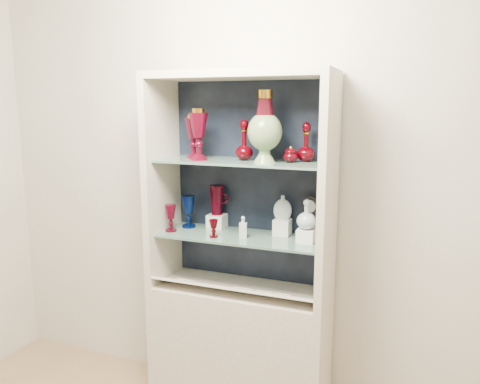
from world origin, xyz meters
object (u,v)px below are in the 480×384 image
at_px(cobalt_goblet, 189,212).
at_px(clear_square_bottle, 243,227).
at_px(ruby_decanter_a, 244,137).
at_px(ruby_goblet_small, 214,228).
at_px(enamel_urn, 265,127).
at_px(lidded_bowl, 291,154).
at_px(ruby_pitcher, 217,200).
at_px(clear_round_decanter, 306,215).
at_px(pedestal_lamp_right, 199,134).
at_px(ruby_goblet_tall, 171,218).
at_px(ruby_decanter_b, 306,141).
at_px(flat_flask, 283,207).
at_px(pedestal_lamp_left, 193,136).
at_px(cameo_medallion, 311,207).

height_order(cobalt_goblet, clear_square_bottle, cobalt_goblet).
bearing_deg(ruby_decanter_a, ruby_goblet_small, -143.57).
xyz_separation_m(enamel_urn, clear_square_bottle, (-0.12, -0.00, -0.55)).
distance_m(enamel_urn, lidded_bowl, 0.20).
bearing_deg(ruby_pitcher, enamel_urn, -36.81).
bearing_deg(clear_square_bottle, clear_round_decanter, 6.86).
xyz_separation_m(pedestal_lamp_right, ruby_goblet_tall, (-0.18, -0.01, -0.48)).
bearing_deg(enamel_urn, pedestal_lamp_right, -177.01).
bearing_deg(ruby_decanter_a, ruby_decanter_b, 9.63).
relative_size(clear_square_bottle, flat_flask, 0.87).
bearing_deg(ruby_goblet_small, clear_round_decanter, 9.96).
relative_size(enamel_urn, ruby_goblet_small, 3.81).
bearing_deg(pedestal_lamp_left, ruby_goblet_small, -32.41).
distance_m(lidded_bowl, clear_round_decanter, 0.33).
relative_size(ruby_goblet_tall, ruby_goblet_small, 1.60).
height_order(enamel_urn, clear_round_decanter, enamel_urn).
distance_m(pedestal_lamp_right, lidded_bowl, 0.51).
bearing_deg(cobalt_goblet, ruby_decanter_a, -6.01).
height_order(ruby_pitcher, flat_flask, ruby_pitcher).
xyz_separation_m(flat_flask, cameo_medallion, (0.15, 0.02, 0.01)).
height_order(ruby_decanter_b, clear_round_decanter, ruby_decanter_b).
height_order(ruby_goblet_small, cameo_medallion, cameo_medallion).
bearing_deg(pedestal_lamp_left, ruby_goblet_tall, -144.06).
bearing_deg(pedestal_lamp_left, clear_square_bottle, -10.57).
bearing_deg(ruby_goblet_small, cameo_medallion, 22.02).
bearing_deg(ruby_decanter_a, ruby_pitcher, 156.45).
height_order(clear_square_bottle, cameo_medallion, cameo_medallion).
xyz_separation_m(pedestal_lamp_right, ruby_goblet_small, (0.10, -0.03, -0.51)).
xyz_separation_m(ruby_decanter_b, clear_round_decanter, (0.03, -0.07, -0.38)).
height_order(enamel_urn, cobalt_goblet, enamel_urn).
xyz_separation_m(pedestal_lamp_left, cobalt_goblet, (-0.06, 0.04, -0.45)).
xyz_separation_m(ruby_decanter_a, ruby_pitcher, (-0.20, 0.09, -0.38)).
relative_size(lidded_bowl, ruby_goblet_tall, 0.57).
bearing_deg(pedestal_lamp_left, cobalt_goblet, 148.12).
bearing_deg(pedestal_lamp_left, flat_flask, 7.75).
relative_size(pedestal_lamp_left, pedestal_lamp_right, 0.88).
distance_m(pedestal_lamp_left, ruby_goblet_tall, 0.48).
distance_m(ruby_goblet_small, clear_round_decanter, 0.51).
height_order(ruby_goblet_small, clear_round_decanter, clear_round_decanter).
distance_m(pedestal_lamp_right, ruby_decanter_b, 0.58).
bearing_deg(clear_square_bottle, pedestal_lamp_left, 169.43).
xyz_separation_m(ruby_decanter_a, ruby_decanter_b, (0.33, 0.06, -0.01)).
height_order(ruby_decanter_b, clear_square_bottle, ruby_decanter_b).
relative_size(ruby_decanter_b, flat_flask, 1.58).
relative_size(pedestal_lamp_right, clear_round_decanter, 1.81).
relative_size(cobalt_goblet, clear_round_decanter, 1.24).
relative_size(clear_square_bottle, cameo_medallion, 0.91).
height_order(enamel_urn, lidded_bowl, enamel_urn).
bearing_deg(cameo_medallion, cobalt_goblet, -159.24).
distance_m(pedestal_lamp_left, ruby_pitcher, 0.40).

